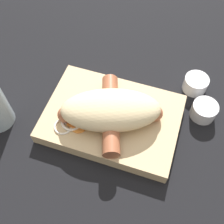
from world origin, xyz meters
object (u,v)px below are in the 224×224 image
Objects in this scene: sausage at (110,114)px; condiment_cup_far at (195,84)px; food_tray at (112,119)px; bread_roll at (112,110)px; condiment_cup_near at (204,111)px.

sausage is 0.20m from condiment_cup_far.
sausage is at bearing 85.59° from food_tray.
condiment_cup_far is (-0.14, -0.14, -0.04)m from bread_roll.
food_tray is at bearing -69.06° from bread_roll.
food_tray is 0.03m from sausage.
condiment_cup_near is (-0.17, -0.07, 0.00)m from food_tray.
bread_roll is at bearing 45.86° from condiment_cup_far.
sausage is 3.71× the size of condiment_cup_far.
food_tray is 5.11× the size of condiment_cup_far.
bread_roll is at bearing -167.14° from sausage.
condiment_cup_near is at bearing 113.71° from condiment_cup_far.
sausage reaches higher than food_tray.
bread_roll reaches higher than sausage.
condiment_cup_near is (-0.16, -0.08, -0.04)m from bread_roll.
food_tray is 1.27× the size of bread_roll.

